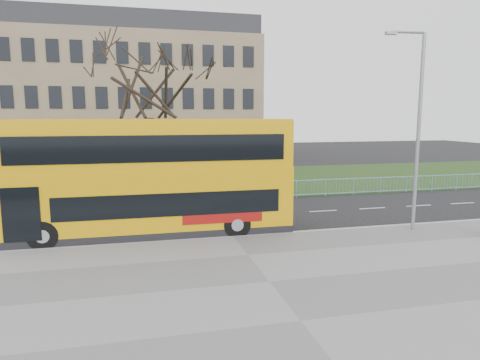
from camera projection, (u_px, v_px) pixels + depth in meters
name	position (u px, v px, depth m)	size (l,w,h in m)	color
ground	(226.00, 229.00, 19.72)	(120.00, 120.00, 0.00)	black
pavement	(269.00, 283.00, 13.22)	(80.00, 10.50, 0.12)	slate
kerb	(233.00, 237.00, 18.22)	(80.00, 0.20, 0.14)	#969699
grass_verge	(189.00, 182.00, 33.47)	(80.00, 15.40, 0.08)	#193513
guard_railing	(204.00, 193.00, 25.99)	(40.00, 0.12, 1.10)	#75A8D1
bare_tree	(149.00, 103.00, 27.75)	(8.29, 8.29, 11.85)	black
civic_building	(126.00, 100.00, 51.18)	(30.00, 15.00, 14.00)	#7D644F
yellow_bus	(152.00, 175.00, 18.43)	(11.93, 2.97, 4.99)	#D69B09
street_lamp	(417.00, 124.00, 18.57)	(1.82, 0.36, 8.59)	gray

